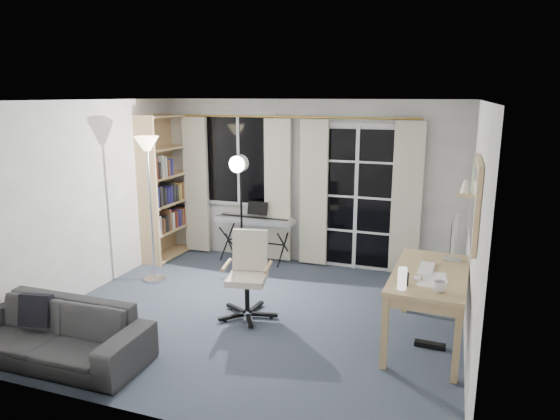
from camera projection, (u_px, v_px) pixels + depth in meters
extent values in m
cube|color=#384152|center=(256.00, 315.00, 5.72)|extent=(4.50, 4.00, 0.02)
cube|color=white|center=(240.00, 160.00, 7.54)|extent=(1.20, 0.06, 1.40)
cube|color=black|center=(239.00, 160.00, 7.51)|extent=(1.10, 0.02, 1.30)
cube|color=white|center=(238.00, 160.00, 7.50)|extent=(0.04, 0.03, 1.30)
cube|color=white|center=(357.00, 198.00, 7.06)|extent=(1.32, 0.06, 2.11)
cube|color=black|center=(335.00, 197.00, 7.13)|extent=(0.55, 0.02, 1.95)
cube|color=black|center=(377.00, 200.00, 6.94)|extent=(0.55, 0.02, 1.95)
cube|color=white|center=(356.00, 199.00, 7.02)|extent=(0.05, 0.04, 2.05)
cube|color=white|center=(355.00, 231.00, 7.13)|extent=(1.15, 0.03, 0.03)
cube|color=white|center=(356.00, 197.00, 7.02)|extent=(1.15, 0.03, 0.03)
cube|color=white|center=(357.00, 162.00, 6.91)|extent=(1.15, 0.03, 0.03)
cylinder|color=gold|center=(295.00, 117.00, 7.03)|extent=(3.50, 0.03, 0.03)
cube|color=beige|center=(196.00, 185.00, 7.77)|extent=(0.40, 0.07, 2.10)
cube|color=beige|center=(278.00, 191.00, 7.33)|extent=(0.40, 0.07, 2.10)
cube|color=beige|center=(314.00, 193.00, 7.15)|extent=(0.40, 0.07, 2.10)
cube|color=beige|center=(407.00, 199.00, 6.73)|extent=(0.40, 0.07, 2.10)
cube|color=tan|center=(147.00, 193.00, 7.12)|extent=(0.35, 0.04, 2.18)
cube|color=tan|center=(183.00, 182.00, 8.02)|extent=(0.35, 0.04, 2.18)
cube|color=tan|center=(157.00, 186.00, 7.62)|extent=(0.05, 0.98, 2.18)
cube|color=tan|center=(169.00, 253.00, 7.81)|extent=(0.36, 0.99, 0.03)
cube|color=tan|center=(168.00, 229.00, 7.71)|extent=(0.36, 0.99, 0.03)
cube|color=tan|center=(167.00, 202.00, 7.62)|extent=(0.36, 0.99, 0.03)
cube|color=tan|center=(165.00, 176.00, 7.53)|extent=(0.36, 0.99, 0.03)
cube|color=tan|center=(164.00, 148.00, 7.43)|extent=(0.36, 0.99, 0.03)
cube|color=tan|center=(162.00, 116.00, 7.33)|extent=(0.36, 0.99, 0.03)
cube|color=silver|center=(153.00, 225.00, 7.30)|extent=(0.24, 0.07, 0.28)
cube|color=#935C3D|center=(158.00, 226.00, 7.41)|extent=(0.24, 0.05, 0.22)
cube|color=#303030|center=(161.00, 223.00, 7.49)|extent=(0.24, 0.04, 0.25)
cube|color=#935C3D|center=(164.00, 219.00, 7.55)|extent=(0.24, 0.04, 0.32)
cube|color=silver|center=(167.00, 221.00, 7.64)|extent=(0.24, 0.06, 0.25)
cube|color=brown|center=(171.00, 219.00, 7.73)|extent=(0.24, 0.04, 0.26)
cube|color=navy|center=(174.00, 217.00, 7.81)|extent=(0.24, 0.06, 0.27)
cube|color=#935C3D|center=(177.00, 217.00, 7.90)|extent=(0.24, 0.04, 0.25)
cube|color=brown|center=(180.00, 215.00, 7.97)|extent=(0.24, 0.06, 0.26)
cube|color=#303030|center=(183.00, 213.00, 8.06)|extent=(0.24, 0.03, 0.29)
cube|color=navy|center=(152.00, 197.00, 7.21)|extent=(0.24, 0.04, 0.30)
cube|color=#303030|center=(155.00, 196.00, 7.28)|extent=(0.24, 0.07, 0.29)
cube|color=#303030|center=(159.00, 196.00, 7.38)|extent=(0.24, 0.04, 0.25)
cube|color=navy|center=(162.00, 196.00, 7.46)|extent=(0.24, 0.04, 0.23)
cube|color=navy|center=(165.00, 194.00, 7.53)|extent=(0.24, 0.04, 0.25)
cube|color=#303030|center=(168.00, 192.00, 7.60)|extent=(0.24, 0.04, 0.30)
cube|color=#303030|center=(171.00, 193.00, 7.68)|extent=(0.24, 0.05, 0.24)
cube|color=#DAB851|center=(174.00, 191.00, 7.76)|extent=(0.24, 0.05, 0.25)
cube|color=#935C3D|center=(177.00, 190.00, 7.84)|extent=(0.24, 0.03, 0.27)
cube|color=#303030|center=(180.00, 189.00, 7.91)|extent=(0.24, 0.03, 0.25)
cube|color=brown|center=(150.00, 168.00, 7.11)|extent=(0.24, 0.04, 0.31)
cube|color=#303030|center=(154.00, 170.00, 7.20)|extent=(0.24, 0.03, 0.24)
cube|color=silver|center=(156.00, 166.00, 7.26)|extent=(0.24, 0.04, 0.33)
cube|color=silver|center=(160.00, 167.00, 7.33)|extent=(0.24, 0.04, 0.30)
cube|color=#935C3D|center=(163.00, 168.00, 7.41)|extent=(0.24, 0.04, 0.24)
cube|color=navy|center=(166.00, 167.00, 7.48)|extent=(0.24, 0.05, 0.25)
cylinder|color=#B2B2B7|center=(155.00, 279.00, 6.78)|extent=(0.32, 0.32, 0.03)
cylinder|color=#B2B2B7|center=(151.00, 214.00, 6.57)|extent=(0.03, 0.03, 1.80)
cone|color=#FFE5B2|center=(147.00, 144.00, 6.36)|extent=(0.34, 0.34, 0.18)
cylinder|color=black|center=(228.00, 239.00, 7.58)|extent=(0.03, 0.57, 0.51)
cylinder|color=black|center=(228.00, 239.00, 7.58)|extent=(0.03, 0.57, 0.51)
cylinder|color=black|center=(284.00, 245.00, 7.28)|extent=(0.03, 0.57, 0.51)
cylinder|color=black|center=(284.00, 245.00, 7.28)|extent=(0.03, 0.57, 0.51)
cylinder|color=black|center=(256.00, 242.00, 7.43)|extent=(0.90, 0.03, 0.02)
cube|color=silver|center=(255.00, 220.00, 7.35)|extent=(1.18, 0.31, 0.08)
cube|color=white|center=(253.00, 219.00, 7.28)|extent=(1.09, 0.14, 0.01)
cube|color=black|center=(254.00, 217.00, 7.31)|extent=(1.05, 0.09, 0.01)
cube|color=black|center=(258.00, 208.00, 7.40)|extent=(0.32, 0.07, 0.20)
cylinder|color=black|center=(250.00, 256.00, 6.78)|extent=(0.03, 0.27, 0.69)
cylinder|color=black|center=(241.00, 253.00, 6.92)|extent=(0.24, 0.14, 0.69)
cylinder|color=black|center=(235.00, 257.00, 6.74)|extent=(0.23, 0.15, 0.69)
cylinder|color=black|center=(241.00, 207.00, 6.66)|extent=(0.03, 0.03, 1.20)
cylinder|color=silver|center=(239.00, 164.00, 6.48)|extent=(0.23, 0.13, 0.23)
cylinder|color=white|center=(237.00, 164.00, 6.41)|extent=(0.20, 0.02, 0.20)
cube|color=black|center=(265.00, 314.00, 5.62)|extent=(0.30, 0.10, 0.04)
cylinder|color=black|center=(271.00, 316.00, 5.61)|extent=(0.05, 0.05, 0.05)
cube|color=black|center=(256.00, 307.00, 5.82)|extent=(0.08, 0.30, 0.04)
cylinder|color=black|center=(259.00, 306.00, 5.89)|extent=(0.05, 0.05, 0.05)
cube|color=black|center=(236.00, 308.00, 5.78)|extent=(0.28, 0.16, 0.04)
cylinder|color=black|center=(232.00, 308.00, 5.84)|extent=(0.05, 0.05, 0.05)
cube|color=black|center=(231.00, 317.00, 5.55)|extent=(0.23, 0.25, 0.04)
cylinder|color=black|center=(225.00, 320.00, 5.53)|extent=(0.05, 0.05, 0.05)
cube|color=black|center=(249.00, 321.00, 5.45)|extent=(0.18, 0.28, 0.04)
cylinder|color=black|center=(250.00, 326.00, 5.39)|extent=(0.05, 0.05, 0.05)
cylinder|color=black|center=(247.00, 296.00, 5.60)|extent=(0.06, 0.06, 0.37)
cube|color=beige|center=(247.00, 279.00, 5.55)|extent=(0.49, 0.49, 0.07)
cube|color=beige|center=(250.00, 250.00, 5.68)|extent=(0.42, 0.19, 0.48)
cube|color=black|center=(251.00, 247.00, 5.71)|extent=(0.39, 0.16, 0.44)
cylinder|color=tan|center=(226.00, 265.00, 5.57)|extent=(0.11, 0.37, 0.04)
cylinder|color=tan|center=(268.00, 267.00, 5.50)|extent=(0.11, 0.37, 0.04)
cube|color=tan|center=(430.00, 274.00, 4.92)|extent=(0.76, 1.43, 0.04)
cube|color=tan|center=(430.00, 281.00, 4.93)|extent=(0.72, 1.39, 0.10)
cube|color=tan|center=(385.00, 332.00, 4.52)|extent=(0.06, 0.06, 0.71)
cube|color=tan|center=(457.00, 345.00, 4.29)|extent=(0.06, 0.06, 0.71)
cube|color=tan|center=(406.00, 283.00, 5.71)|extent=(0.06, 0.06, 0.71)
cube|color=tan|center=(463.00, 290.00, 5.49)|extent=(0.06, 0.06, 0.71)
cube|color=silver|center=(452.00, 260.00, 5.26)|extent=(0.19, 0.13, 0.02)
cube|color=silver|center=(453.00, 248.00, 5.23)|extent=(0.04, 0.03, 0.22)
cube|color=silver|center=(455.00, 233.00, 5.19)|extent=(0.06, 0.54, 0.34)
cube|color=black|center=(453.00, 233.00, 5.20)|extent=(0.03, 0.50, 0.30)
cube|color=white|center=(426.00, 269.00, 4.97)|extent=(0.16, 0.43, 0.02)
cube|color=white|center=(417.00, 278.00, 4.72)|extent=(0.06, 0.10, 0.02)
cube|color=white|center=(435.00, 278.00, 4.76)|extent=(0.25, 0.32, 0.01)
cube|color=white|center=(429.00, 284.00, 4.59)|extent=(0.23, 0.18, 0.00)
cube|color=black|center=(406.00, 279.00, 4.56)|extent=(0.05, 0.04, 0.12)
cylinder|color=white|center=(402.00, 278.00, 4.46)|extent=(0.08, 0.08, 0.20)
cube|color=black|center=(430.00, 345.00, 4.97)|extent=(0.30, 0.09, 0.05)
imported|color=silver|center=(439.00, 285.00, 4.41)|extent=(0.13, 0.10, 0.12)
cube|color=tan|center=(476.00, 202.00, 4.32)|extent=(0.04, 0.94, 0.74)
cube|color=white|center=(473.00, 202.00, 4.33)|extent=(0.01, 0.84, 0.64)
cube|color=tan|center=(474.00, 180.00, 5.14)|extent=(0.03, 0.42, 0.32)
cube|color=#54A96F|center=(473.00, 180.00, 5.14)|extent=(0.00, 0.36, 0.26)
cube|color=tan|center=(465.00, 194.00, 5.68)|extent=(0.16, 0.30, 0.02)
cone|color=beige|center=(465.00, 187.00, 5.66)|extent=(0.12, 0.12, 0.15)
imported|color=#272729|center=(52.00, 324.00, 4.67)|extent=(1.84, 0.56, 0.72)
cube|color=black|center=(36.00, 310.00, 4.82)|extent=(0.33, 0.22, 0.32)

